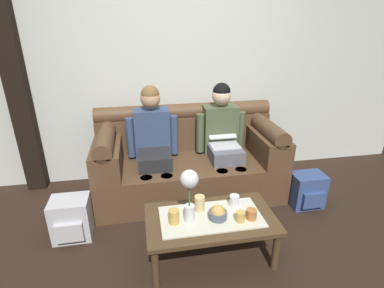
# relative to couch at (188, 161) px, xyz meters

# --- Properties ---
(ground_plane) EXTENTS (14.00, 14.00, 0.00)m
(ground_plane) POSITION_rel_couch_xyz_m (-0.00, -1.17, -0.38)
(ground_plane) COLOR black
(back_wall_patterned) EXTENTS (6.00, 0.12, 2.90)m
(back_wall_patterned) POSITION_rel_couch_xyz_m (-0.00, 0.53, 1.07)
(back_wall_patterned) COLOR silver
(back_wall_patterned) RESTS_ON ground_plane
(timber_pillar) EXTENTS (0.20, 0.20, 2.90)m
(timber_pillar) POSITION_rel_couch_xyz_m (-1.75, 0.41, 1.07)
(timber_pillar) COLOR black
(timber_pillar) RESTS_ON ground_plane
(couch) EXTENTS (2.00, 0.88, 0.96)m
(couch) POSITION_rel_couch_xyz_m (0.00, 0.00, 0.00)
(couch) COLOR #513823
(couch) RESTS_ON ground_plane
(person_left) EXTENTS (0.56, 0.67, 1.22)m
(person_left) POSITION_rel_couch_xyz_m (-0.38, -0.00, 0.28)
(person_left) COLOR #232326
(person_left) RESTS_ON ground_plane
(person_right) EXTENTS (0.56, 0.67, 1.22)m
(person_right) POSITION_rel_couch_xyz_m (0.38, -0.00, 0.28)
(person_right) COLOR #595B66
(person_right) RESTS_ON ground_plane
(coffee_table) EXTENTS (1.04, 0.58, 0.39)m
(coffee_table) POSITION_rel_couch_xyz_m (-0.00, -1.07, -0.04)
(coffee_table) COLOR #47331E
(coffee_table) RESTS_ON ground_plane
(flower_vase) EXTENTS (0.14, 0.14, 0.44)m
(flower_vase) POSITION_rel_couch_xyz_m (-0.18, -1.09, 0.31)
(flower_vase) COLOR silver
(flower_vase) RESTS_ON coffee_table
(snack_bowl) EXTENTS (0.15, 0.15, 0.12)m
(snack_bowl) POSITION_rel_couch_xyz_m (0.05, -1.10, 0.06)
(snack_bowl) COLOR #4C5666
(snack_bowl) RESTS_ON coffee_table
(cup_near_left) EXTENTS (0.08, 0.08, 0.11)m
(cup_near_left) POSITION_rel_couch_xyz_m (-0.30, -1.10, 0.08)
(cup_near_left) COLOR gold
(cup_near_left) RESTS_ON coffee_table
(cup_near_right) EXTENTS (0.07, 0.07, 0.08)m
(cup_near_right) POSITION_rel_couch_xyz_m (0.21, -1.17, 0.06)
(cup_near_right) COLOR gold
(cup_near_right) RESTS_ON coffee_table
(cup_far_center) EXTENTS (0.08, 0.08, 0.13)m
(cup_far_center) POSITION_rel_couch_xyz_m (-0.07, -0.97, 0.08)
(cup_far_center) COLOR #DBB77A
(cup_far_center) RESTS_ON coffee_table
(cup_far_left) EXTENTS (0.08, 0.08, 0.08)m
(cup_far_left) POSITION_rel_couch_xyz_m (0.31, -1.15, 0.06)
(cup_far_left) COLOR #B26633
(cup_far_left) RESTS_ON coffee_table
(cup_far_right) EXTENTS (0.08, 0.08, 0.09)m
(cup_far_right) POSITION_rel_couch_xyz_m (0.23, -0.95, 0.07)
(cup_far_right) COLOR silver
(cup_far_right) RESTS_ON coffee_table
(backpack_right) EXTENTS (0.33, 0.29, 0.37)m
(backpack_right) POSITION_rel_couch_xyz_m (1.18, -0.54, -0.19)
(backpack_right) COLOR #33477A
(backpack_right) RESTS_ON ground_plane
(backpack_left) EXTENTS (0.33, 0.31, 0.39)m
(backpack_left) POSITION_rel_couch_xyz_m (-1.17, -0.62, -0.18)
(backpack_left) COLOR #B7B7BC
(backpack_left) RESTS_ON ground_plane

